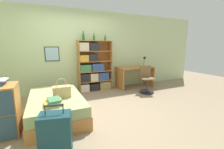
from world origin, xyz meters
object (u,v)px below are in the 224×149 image
Objects in this scene: handbag at (62,91)px; bottle_green at (83,37)px; bed at (56,105)px; desk_chair at (146,84)px; book_stack_on_bed at (54,102)px; bottle_brown at (94,38)px; suitcase at (56,135)px; bottle_clear at (105,39)px; bookcase at (93,69)px; desk at (135,73)px; desk_lamp at (145,59)px.

bottle_green reaches higher than handbag.
bed is 2.80m from desk_chair.
book_stack_on_bed is 1.59× the size of bottle_brown.
suitcase is at bearing -117.84° from bottle_brown.
book_stack_on_bed is 0.48× the size of suitcase.
bed is 9.60× the size of bottle_clear.
bottle_brown is at bearing 52.78° from handbag.
bottle_brown is (0.05, 0.01, 1.00)m from bookcase.
desk is 0.63m from desk_lamp.
bottle_brown is at bearing 62.16° from suitcase.
bookcase reaches higher than desk_lamp.
desk_lamp is (0.41, -0.00, 0.49)m from desk.
bottle_green is (-0.28, 0.05, 1.02)m from bookcase.
desk_chair is (2.64, 0.70, -0.28)m from handbag.
desk is at bearing -6.88° from bottle_brown.
bottle_green is 1.26× the size of bottle_brown.
desk is (1.79, -0.22, -1.23)m from bottle_green.
bottle_green is at bearing 173.07° from desk.
handbag is 2.75m from desk_chair.
bookcase is 7.43× the size of bottle_brown.
bed is 1.31m from suitcase.
suitcase is at bearing -147.77° from desk_chair.
bottle_green is at bearing 174.25° from desk_lamp.
bottle_brown is 0.26× the size of desk_chair.
bookcase is 1.90× the size of desk_chair.
bookcase is (1.38, 2.70, 0.42)m from suitcase.
handbag is 1.12× the size of book_stack_on_bed.
desk_chair is at bearing 10.16° from bed.
desk is at bearing -6.93° from bottle_green.
bottle_brown reaches higher than bottle_clear.
desk_chair is at bearing -28.49° from bottle_green.
desk_chair is at bearing -40.77° from bottle_clear.
bottle_brown is 0.38m from bottle_clear.
bottle_brown is (1.22, 1.61, 1.16)m from handbag.
bed is at bearing -124.88° from bottle_green.
book_stack_on_bed is at bearing -159.35° from desk_chair.
handbag is at bearing -60.75° from bed.
book_stack_on_bed is 2.91m from bottle_clear.
handbag is at bearing -165.22° from desk_chair.
bottle_brown reaches higher than bookcase.
bottle_brown is at bearing -7.12° from bottle_green.
desk is (2.68, 1.43, -0.05)m from handbag.
bottle_green is 2.47m from desk_chair.
bottle_clear is at bearing 171.19° from desk.
handbag is at bearing -127.22° from bottle_brown.
desk_lamp is (2.20, -0.22, -0.74)m from bottle_green.
handbag is 0.41m from book_stack_on_bed.
bed is 5.31× the size of book_stack_on_bed.
desk_chair is (1.05, -0.90, -1.43)m from bottle_clear.
bottle_green is (0.89, 1.65, 1.18)m from handbag.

